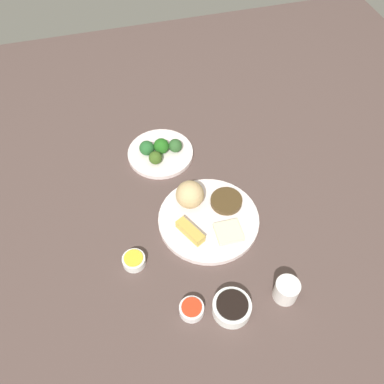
{
  "coord_description": "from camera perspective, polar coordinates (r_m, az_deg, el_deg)",
  "views": [
    {
      "loc": [
        0.21,
        0.62,
        1.02
      ],
      "look_at": [
        0.01,
        -0.1,
        0.06
      ],
      "focal_mm": 38.87,
      "sensor_mm": 36.0,
      "label": 1
    }
  ],
  "objects": [
    {
      "name": "broccoli_floret_3",
      "position": [
        1.34,
        -6.23,
        6.02
      ],
      "size": [
        0.05,
        0.05,
        0.05
      ],
      "primitive_type": "sphere",
      "color": "#25612C",
      "rests_on": "broccoli_plate"
    },
    {
      "name": "soy_sauce_bowl",
      "position": [
        1.07,
        5.47,
        -15.53
      ],
      "size": [
        0.1,
        0.1,
        0.04
      ],
      "primitive_type": "cylinder",
      "color": "white",
      "rests_on": "tabletop"
    },
    {
      "name": "sauce_ramekin_hot_mustard",
      "position": [
        1.13,
        -7.96,
        -9.32
      ],
      "size": [
        0.06,
        0.06,
        0.03
      ],
      "primitive_type": "cylinder",
      "color": "white",
      "rests_on": "tabletop"
    },
    {
      "name": "main_plate",
      "position": [
        1.2,
        2.29,
        -3.78
      ],
      "size": [
        0.29,
        0.29,
        0.02
      ],
      "primitive_type": "cylinder",
      "color": "white",
      "rests_on": "tabletop"
    },
    {
      "name": "sauce_ramekin_sweet_and_sour_liquid",
      "position": [
        1.05,
        -0.05,
        -15.51
      ],
      "size": [
        0.05,
        0.05,
        0.0
      ],
      "primitive_type": "cylinder",
      "color": "red",
      "rests_on": "sauce_ramekin_sweet_and_sour"
    },
    {
      "name": "broccoli_floret_1",
      "position": [
        1.35,
        -2.31,
        6.38
      ],
      "size": [
        0.04,
        0.04,
        0.04
      ],
      "primitive_type": "sphere",
      "color": "#2D5A2A",
      "rests_on": "broccoli_plate"
    },
    {
      "name": "broccoli_floret_0",
      "position": [
        1.35,
        -4.24,
        6.31
      ],
      "size": [
        0.05,
        0.05,
        0.05
      ],
      "primitive_type": "sphere",
      "color": "#21641A",
      "rests_on": "broccoli_plate"
    },
    {
      "name": "crab_rangoon_wonton",
      "position": [
        1.16,
        5.04,
        -5.53
      ],
      "size": [
        0.07,
        0.07,
        0.01
      ],
      "primitive_type": "cube",
      "rotation": [
        0.0,
        0.0,
        -0.02
      ],
      "color": "beige",
      "rests_on": "main_plate"
    },
    {
      "name": "teacup",
      "position": [
        1.09,
        12.81,
        -13.01
      ],
      "size": [
        0.06,
        0.06,
        0.06
      ],
      "primitive_type": "cylinder",
      "color": "white",
      "rests_on": "tabletop"
    },
    {
      "name": "stir_fry_heap",
      "position": [
        1.22,
        4.73,
        -1.25
      ],
      "size": [
        0.09,
        0.09,
        0.02
      ],
      "primitive_type": "cylinder",
      "color": "#48351B",
      "rests_on": "main_plate"
    },
    {
      "name": "spring_roll",
      "position": [
        1.15,
        -0.25,
        -5.42
      ],
      "size": [
        0.07,
        0.09,
        0.03
      ],
      "primitive_type": "cube",
      "rotation": [
        0.0,
        0.0,
        2.05
      ],
      "color": "gold",
      "rests_on": "main_plate"
    },
    {
      "name": "tabletop",
      "position": [
        1.21,
        1.68,
        -4.87
      ],
      "size": [
        2.2,
        2.2,
        0.02
      ],
      "primitive_type": "cube",
      "color": "#513F3A",
      "rests_on": "ground"
    },
    {
      "name": "soy_sauce_bowl_liquid",
      "position": [
        1.05,
        5.55,
        -15.12
      ],
      "size": [
        0.08,
        0.08,
        0.0
      ],
      "primitive_type": "cylinder",
      "color": "black",
      "rests_on": "soy_sauce_bowl"
    },
    {
      "name": "sauce_ramekin_hot_mustard_liquid",
      "position": [
        1.12,
        -8.05,
        -8.96
      ],
      "size": [
        0.05,
        0.05,
        0.0
      ],
      "primitive_type": "cylinder",
      "color": "gold",
      "rests_on": "sauce_ramekin_hot_mustard"
    },
    {
      "name": "sauce_ramekin_sweet_and_sour",
      "position": [
        1.07,
        -0.05,
        -15.81
      ],
      "size": [
        0.06,
        0.06,
        0.03
      ],
      "primitive_type": "cylinder",
      "color": "white",
      "rests_on": "tabletop"
    },
    {
      "name": "rice_scoop",
      "position": [
        1.19,
        -0.29,
        -0.36
      ],
      "size": [
        0.08,
        0.08,
        0.08
      ],
      "primitive_type": "sphere",
      "color": "tan",
      "rests_on": "main_plate"
    },
    {
      "name": "broccoli_floret_2",
      "position": [
        1.32,
        -5.05,
        4.7
      ],
      "size": [
        0.04,
        0.04,
        0.04
      ],
      "primitive_type": "sphere",
      "color": "#3B5B1E",
      "rests_on": "broccoli_plate"
    },
    {
      "name": "broccoli_plate",
      "position": [
        1.37,
        -4.34,
        5.32
      ],
      "size": [
        0.21,
        0.21,
        0.01
      ],
      "primitive_type": "cylinder",
      "color": "white",
      "rests_on": "tabletop"
    }
  ]
}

